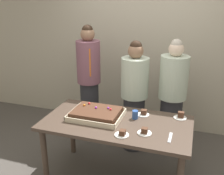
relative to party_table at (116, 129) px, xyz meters
The scene contains 12 objects.
interior_back_panel 1.80m from the party_table, 90.00° to the left, with size 8.00×0.12×3.00m, color #B2A893.
party_table is the anchor object (origin of this frame).
sheet_cake 0.30m from the party_table, behind, with size 0.61×0.46×0.12m.
plated_slice_near_left 0.34m from the party_table, 61.95° to the right, with size 0.15×0.15×0.06m.
plated_slice_near_right 0.39m from the party_table, 45.75° to the left, with size 0.15×0.15×0.07m.
plated_slice_far_left 0.77m from the party_table, 25.01° to the left, with size 0.15×0.15×0.08m.
plated_slice_far_right 0.41m from the party_table, 25.16° to the right, with size 0.15×0.15×0.07m.
drink_cup_nearest 0.27m from the party_table, 37.54° to the left, with size 0.07×0.07×0.10m, color #2D5199.
cake_server_utensil 0.65m from the party_table, 15.30° to the right, with size 0.03×0.20×0.01m, color silver.
person_serving_front 1.14m from the party_table, 129.16° to the left, with size 0.35×0.35×1.75m.
person_green_shirt_behind 0.76m from the party_table, 88.13° to the left, with size 0.37×0.37×1.59m.
person_striped_tie_right 1.01m from the party_table, 57.82° to the left, with size 0.38×0.38×1.62m.
Camera 1 is at (0.79, -2.53, 2.16)m, focal length 41.57 mm.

